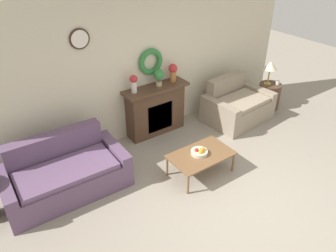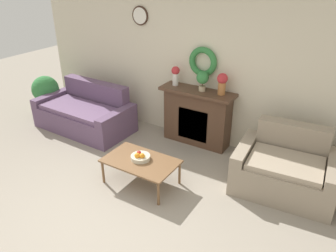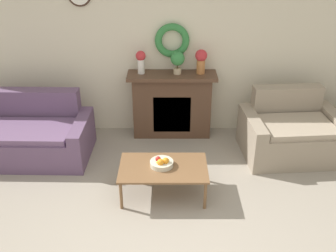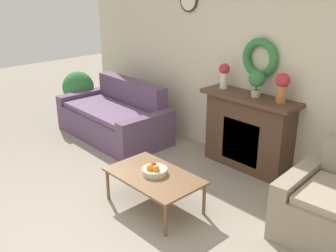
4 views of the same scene
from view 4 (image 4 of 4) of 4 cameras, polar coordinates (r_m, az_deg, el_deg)
The scene contains 10 objects.
ground_plane at distance 3.89m, azimuth -13.89°, elevation -16.92°, with size 16.00×16.00×0.00m, color gray.
wall_back at distance 5.07m, azimuth 12.77°, elevation 9.10°, with size 6.80×0.16×2.70m.
fireplace at distance 5.10m, azimuth 11.55°, elevation -0.82°, with size 1.28×0.41×0.98m.
couch_left at distance 6.14m, azimuth -7.67°, elevation 1.19°, with size 1.84×0.98×0.84m.
coffee_table at distance 4.21m, azimuth -2.03°, elevation -7.48°, with size 1.03×0.63×0.38m.
fruit_bowl at distance 4.19m, azimuth -2.01°, elevation -6.41°, with size 0.27×0.27×0.12m.
vase_on_mantel_left at distance 5.15m, azimuth 8.15°, elevation 7.51°, with size 0.14×0.14×0.33m.
vase_on_mantel_right at distance 4.69m, azimuth 16.24°, elevation 5.66°, with size 0.17×0.17×0.35m.
potted_plant_on_mantel at distance 4.84m, azimuth 12.78°, elevation 6.47°, with size 0.20×0.20×0.33m.
potted_plant_floor_by_couch at distance 7.01m, azimuth -12.87°, elevation 5.19°, with size 0.54×0.54×0.82m.
Camera 4 is at (2.78, -1.38, 2.35)m, focal length 42.00 mm.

